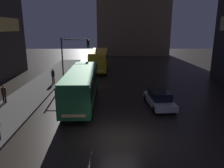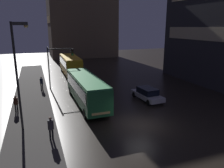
% 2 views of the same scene
% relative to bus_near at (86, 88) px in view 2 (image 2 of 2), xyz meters
% --- Properties ---
extents(ground_plane, '(120.00, 120.00, 0.00)m').
position_rel_bus_near_xyz_m(ground_plane, '(3.24, -6.72, -1.92)').
color(ground_plane, black).
extents(sidewalk_left, '(4.00, 48.00, 0.15)m').
position_rel_bus_near_xyz_m(sidewalk_left, '(-5.76, 3.28, -1.85)').
color(sidewalk_left, '#3D3A38').
rests_on(sidewalk_left, ground).
extents(building_far_backdrop, '(18.07, 12.00, 27.21)m').
position_rel_bus_near_xyz_m(building_far_backdrop, '(8.40, 40.98, 11.68)').
color(building_far_backdrop, brown).
rests_on(building_far_backdrop, ground).
extents(bus_near, '(2.56, 10.68, 3.11)m').
position_rel_bus_near_xyz_m(bus_near, '(0.00, 0.00, 0.00)').
color(bus_near, '#236B38').
rests_on(bus_near, ground).
extents(bus_far, '(2.73, 9.75, 3.32)m').
position_rel_bus_near_xyz_m(bus_far, '(0.82, 15.67, 0.12)').
color(bus_far, orange).
rests_on(bus_far, ground).
extents(car_taxi, '(2.17, 4.70, 1.48)m').
position_rel_bus_near_xyz_m(car_taxi, '(6.99, -1.01, -1.16)').
color(car_taxi, '#B7B7BC').
rests_on(car_taxi, ground).
extents(pedestrian_near, '(0.56, 0.56, 1.83)m').
position_rel_bus_near_xyz_m(pedestrian_near, '(-4.34, -7.13, -0.65)').
color(pedestrian_near, black).
rests_on(pedestrian_near, sidewalk_left).
extents(pedestrian_mid, '(0.57, 0.57, 1.68)m').
position_rel_bus_near_xyz_m(pedestrian_mid, '(-7.14, -0.23, -0.76)').
color(pedestrian_mid, black).
rests_on(pedestrian_mid, sidewalk_left).
extents(pedestrian_far, '(0.55, 0.55, 1.81)m').
position_rel_bus_near_xyz_m(pedestrian_far, '(-4.45, 6.96, -0.68)').
color(pedestrian_far, black).
rests_on(pedestrian_far, sidewalk_left).
extents(traffic_light_main, '(3.48, 0.35, 5.75)m').
position_rel_bus_near_xyz_m(traffic_light_main, '(-2.09, 7.66, 2.01)').
color(traffic_light_main, '#2D2D2D').
rests_on(traffic_light_main, ground).
extents(street_lamp_sidewalk, '(1.25, 0.36, 8.56)m').
position_rel_bus_near_xyz_m(street_lamp_sidewalk, '(-6.22, -4.59, 3.80)').
color(street_lamp_sidewalk, '#2D2D2D').
rests_on(street_lamp_sidewalk, sidewalk_left).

